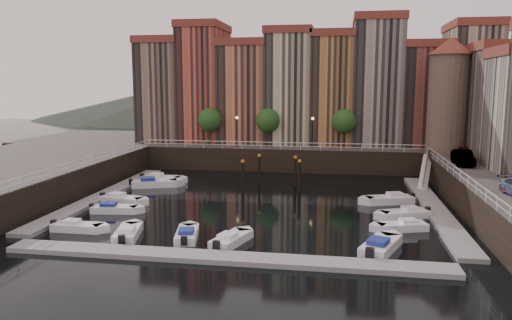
% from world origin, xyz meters
% --- Properties ---
extents(ground, '(200.00, 200.00, 0.00)m').
position_xyz_m(ground, '(0.00, 0.00, 0.00)').
color(ground, black).
rests_on(ground, ground).
extents(quay_far, '(80.00, 20.00, 3.00)m').
position_xyz_m(quay_far, '(0.00, 26.00, 1.50)').
color(quay_far, black).
rests_on(quay_far, ground).
extents(dock_left, '(2.00, 28.00, 0.35)m').
position_xyz_m(dock_left, '(-16.20, -1.00, 0.17)').
color(dock_left, gray).
rests_on(dock_left, ground).
extents(dock_right, '(2.00, 28.00, 0.35)m').
position_xyz_m(dock_right, '(16.20, -1.00, 0.17)').
color(dock_right, gray).
rests_on(dock_right, ground).
extents(dock_near, '(30.00, 2.00, 0.35)m').
position_xyz_m(dock_near, '(0.00, -17.00, 0.17)').
color(dock_near, gray).
rests_on(dock_near, ground).
extents(mountains, '(145.00, 100.00, 18.00)m').
position_xyz_m(mountains, '(1.72, 110.00, 7.92)').
color(mountains, '#2D382D').
rests_on(mountains, ground).
extents(far_terrace, '(48.70, 10.30, 17.50)m').
position_xyz_m(far_terrace, '(3.31, 23.50, 10.95)').
color(far_terrace, '#866C55').
rests_on(far_terrace, quay_far).
extents(corner_tower, '(5.20, 5.20, 13.80)m').
position_xyz_m(corner_tower, '(20.00, 14.50, 10.19)').
color(corner_tower, '#6B5B4C').
rests_on(corner_tower, quay_right).
extents(promenade_trees, '(21.20, 3.20, 5.20)m').
position_xyz_m(promenade_trees, '(-1.33, 18.20, 6.58)').
color(promenade_trees, black).
rests_on(promenade_trees, quay_far).
extents(street_lamps, '(10.36, 0.36, 4.18)m').
position_xyz_m(street_lamps, '(-1.00, 17.20, 5.90)').
color(street_lamps, black).
rests_on(street_lamps, quay_far).
extents(railings, '(36.08, 34.04, 0.52)m').
position_xyz_m(railings, '(0.00, 4.88, 3.79)').
color(railings, white).
rests_on(railings, ground).
extents(gangway, '(2.78, 8.32, 3.73)m').
position_xyz_m(gangway, '(17.10, 10.00, 1.92)').
color(gangway, white).
rests_on(gangway, ground).
extents(mooring_pilings, '(6.31, 4.79, 3.78)m').
position_xyz_m(mooring_pilings, '(0.47, 5.97, 1.65)').
color(mooring_pilings, black).
rests_on(mooring_pilings, ground).
extents(boat_left_0, '(4.18, 1.53, 0.96)m').
position_xyz_m(boat_left_0, '(-12.86, -12.46, 0.32)').
color(boat_left_0, white).
rests_on(boat_left_0, ground).
extents(boat_left_1, '(4.33, 2.03, 0.98)m').
position_xyz_m(boat_left_1, '(-12.47, -6.70, 0.33)').
color(boat_left_1, white).
rests_on(boat_left_1, ground).
extents(boat_left_2, '(4.68, 2.32, 1.05)m').
position_xyz_m(boat_left_2, '(-13.33, -3.18, 0.35)').
color(boat_left_2, white).
rests_on(boat_left_2, ground).
extents(boat_left_3, '(5.34, 3.52, 1.20)m').
position_xyz_m(boat_left_3, '(-13.07, 4.63, 0.41)').
color(boat_left_3, white).
rests_on(boat_left_3, ground).
extents(boat_left_4, '(4.91, 1.85, 1.12)m').
position_xyz_m(boat_left_4, '(-13.23, 7.41, 0.38)').
color(boat_left_4, white).
rests_on(boat_left_4, ground).
extents(boat_right_1, '(4.26, 2.61, 0.96)m').
position_xyz_m(boat_right_1, '(12.59, -8.02, 0.32)').
color(boat_right_1, white).
rests_on(boat_right_1, ground).
extents(boat_right_2, '(4.54, 3.08, 1.03)m').
position_xyz_m(boat_right_2, '(13.27, -4.17, 0.35)').
color(boat_right_2, white).
rests_on(boat_right_2, ground).
extents(boat_right_3, '(4.95, 3.10, 1.11)m').
position_xyz_m(boat_right_3, '(12.46, 1.00, 0.37)').
color(boat_right_3, white).
rests_on(boat_right_3, ground).
extents(boat_near_0, '(2.49, 4.56, 1.02)m').
position_xyz_m(boat_near_0, '(-8.13, -13.46, 0.34)').
color(boat_near_0, white).
rests_on(boat_near_0, ground).
extents(boat_near_1, '(2.31, 4.33, 0.97)m').
position_xyz_m(boat_near_1, '(-3.64, -13.01, 0.33)').
color(boat_near_1, white).
rests_on(boat_near_1, ground).
extents(boat_near_2, '(2.67, 4.38, 0.98)m').
position_xyz_m(boat_near_2, '(-0.14, -13.64, 0.33)').
color(boat_near_2, white).
rests_on(boat_near_2, ground).
extents(boat_near_3, '(3.34, 5.00, 1.13)m').
position_xyz_m(boat_near_3, '(10.41, -13.53, 0.38)').
color(boat_near_3, white).
rests_on(boat_near_3, ground).
extents(car_a, '(2.22, 4.05, 1.31)m').
position_xyz_m(car_a, '(21.46, 11.86, 3.65)').
color(car_a, gray).
rests_on(car_a, quay_right).
extents(car_b, '(1.83, 4.84, 1.58)m').
position_xyz_m(car_b, '(20.15, 6.30, 3.79)').
color(car_b, gray).
rests_on(car_b, quay_right).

